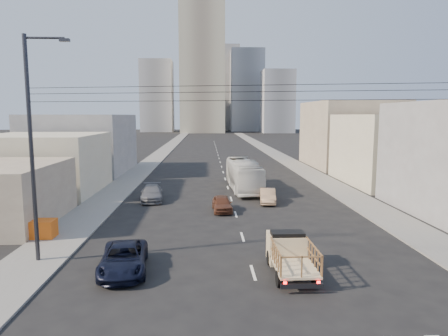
{
  "coord_description": "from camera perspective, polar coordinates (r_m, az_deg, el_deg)",
  "views": [
    {
      "loc": [
        -2.33,
        -17.25,
        7.91
      ],
      "look_at": [
        -0.86,
        16.04,
        3.5
      ],
      "focal_mm": 32.0,
      "sensor_mm": 36.0,
      "label": 1
    }
  ],
  "objects": [
    {
      "name": "lane_dashes",
      "position": [
        70.73,
        -0.63,
        1.12
      ],
      "size": [
        0.15,
        104.0,
        0.01
      ],
      "color": "silver",
      "rests_on": "ground"
    },
    {
      "name": "midrise_east",
      "position": [
        185.19,
        7.62,
        9.36
      ],
      "size": [
        14.0,
        14.0,
        28.0
      ],
      "primitive_type": "cube",
      "color": "gray",
      "rests_on": "ground"
    },
    {
      "name": "bldg_right_far",
      "position": [
        65.26,
        17.54,
        4.64
      ],
      "size": [
        12.0,
        16.0,
        10.0
      ],
      "primitive_type": "cube",
      "color": "gray",
      "rests_on": "ground"
    },
    {
      "name": "sidewalk_right",
      "position": [
        88.73,
        6.61,
        2.41
      ],
      "size": [
        3.5,
        180.0,
        0.12
      ],
      "primitive_type": "cube",
      "color": "slate",
      "rests_on": "ground"
    },
    {
      "name": "high_rise_tower",
      "position": [
        188.55,
        -3.12,
        14.26
      ],
      "size": [
        20.0,
        20.0,
        60.0
      ],
      "primitive_type": "cube",
      "color": "gray",
      "rests_on": "ground"
    },
    {
      "name": "midrise_back",
      "position": [
        217.86,
        -0.34,
        11.25
      ],
      "size": [
        18.0,
        18.0,
        44.0
      ],
      "primitive_type": "cube",
      "color": "gray",
      "rests_on": "ground"
    },
    {
      "name": "ground",
      "position": [
        19.12,
        4.91,
        -16.93
      ],
      "size": [
        420.0,
        420.0,
        0.0
      ],
      "primitive_type": "plane",
      "color": "black",
      "rests_on": "ground"
    },
    {
      "name": "midrise_nw",
      "position": [
        198.87,
        -9.51,
        10.06
      ],
      "size": [
        15.0,
        15.0,
        34.0
      ],
      "primitive_type": "cube",
      "color": "gray",
      "rests_on": "ground"
    },
    {
      "name": "sedan_grey",
      "position": [
        37.92,
        -10.28,
        -3.54
      ],
      "size": [
        2.48,
        5.02,
        1.4
      ],
      "primitive_type": "imported",
      "rotation": [
        0.0,
        0.0,
        0.11
      ],
      "color": "slate",
      "rests_on": "ground"
    },
    {
      "name": "navy_pickup",
      "position": [
        21.4,
        -14.14,
        -12.44
      ],
      "size": [
        2.8,
        5.14,
        1.37
      ],
      "primitive_type": "imported",
      "rotation": [
        0.0,
        0.0,
        0.11
      ],
      "color": "black",
      "rests_on": "ground"
    },
    {
      "name": "sedan_tan",
      "position": [
        36.54,
        6.27,
        -3.99
      ],
      "size": [
        1.8,
        4.0,
        1.27
      ],
      "primitive_type": "imported",
      "rotation": [
        0.0,
        0.0,
        -0.12
      ],
      "color": "tan",
      "rests_on": "ground"
    },
    {
      "name": "midrise_ne",
      "position": [
        203.63,
        3.26,
        10.93
      ],
      "size": [
        16.0,
        16.0,
        40.0
      ],
      "primitive_type": "cube",
      "color": "gray",
      "rests_on": "ground"
    },
    {
      "name": "streetlamp_left",
      "position": [
        23.15,
        -25.62,
        3.15
      ],
      "size": [
        2.36,
        0.25,
        12.0
      ],
      "color": "#2D2D33",
      "rests_on": "ground"
    },
    {
      "name": "bldg_left_mid",
      "position": [
        44.76,
        -24.38,
        0.57
      ],
      "size": [
        11.0,
        12.0,
        6.0
      ],
      "primitive_type": "cube",
      "color": "beige",
      "rests_on": "ground"
    },
    {
      "name": "bldg_left_far",
      "position": [
        58.94,
        -19.5,
        3.3
      ],
      "size": [
        12.0,
        16.0,
        8.0
      ],
      "primitive_type": "cube",
      "color": "gray",
      "rests_on": "ground"
    },
    {
      "name": "sidewalk_left",
      "position": [
        88.11,
        -8.67,
        2.34
      ],
      "size": [
        3.5,
        180.0,
        0.12
      ],
      "primitive_type": "cube",
      "color": "slate",
      "rests_on": "ground"
    },
    {
      "name": "bldg_right_mid",
      "position": [
        50.39,
        23.17,
        2.48
      ],
      "size": [
        11.0,
        14.0,
        8.0
      ],
      "primitive_type": "cube",
      "color": "beige",
      "rests_on": "ground"
    },
    {
      "name": "city_bus",
      "position": [
        42.7,
        2.82,
        -0.99
      ],
      "size": [
        3.17,
        11.48,
        3.17
      ],
      "primitive_type": "imported",
      "rotation": [
        0.0,
        0.0,
        0.04
      ],
      "color": "silver",
      "rests_on": "ground"
    },
    {
      "name": "overhead_wires",
      "position": [
        18.92,
        4.62,
        10.71
      ],
      "size": [
        23.01,
        5.02,
        0.72
      ],
      "color": "black",
      "rests_on": "ground"
    },
    {
      "name": "crate_stack",
      "position": [
        28.43,
        -24.72,
        -7.88
      ],
      "size": [
        1.8,
        1.2,
        1.14
      ],
      "color": "#DF5C15",
      "rests_on": "sidewalk_left"
    },
    {
      "name": "sedan_brown",
      "position": [
        33.21,
        -0.29,
        -5.1
      ],
      "size": [
        1.71,
        3.86,
        1.29
      ],
      "primitive_type": "imported",
      "rotation": [
        0.0,
        0.0,
        0.05
      ],
      "color": "#582F1E",
      "rests_on": "ground"
    },
    {
      "name": "flatbed_pickup",
      "position": [
        20.72,
        9.49,
        -11.77
      ],
      "size": [
        1.95,
        4.41,
        1.9
      ],
      "color": "beige",
      "rests_on": "ground"
    }
  ]
}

